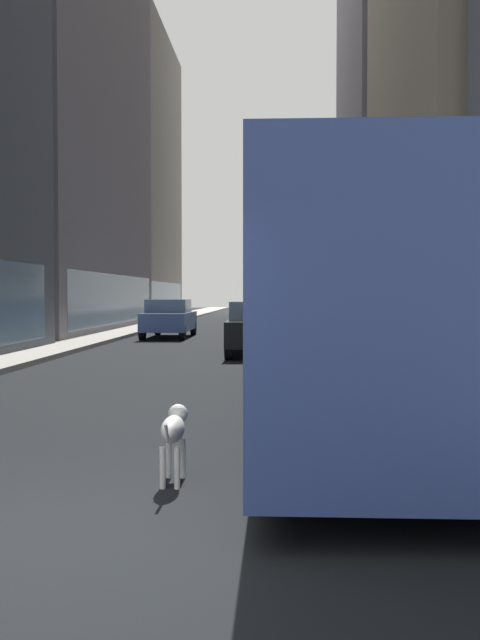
{
  "coord_description": "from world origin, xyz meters",
  "views": [
    {
      "loc": [
        1.76,
        -5.48,
        1.85
      ],
      "look_at": [
        1.12,
        7.34,
        1.4
      ],
      "focal_mm": 41.85,
      "sensor_mm": 36.0,
      "label": 1
    }
  ],
  "objects_px": {
    "transit_bus": "(349,299)",
    "car_black_suv": "(259,328)",
    "car_silver_sedan": "(268,311)",
    "dalmatian_dog": "(174,430)",
    "car_blue_hatchback": "(169,318)"
  },
  "relations": [
    {
      "from": "transit_bus",
      "to": "car_black_suv",
      "type": "relative_size",
      "value": 2.43
    },
    {
      "from": "car_silver_sedan",
      "to": "dalmatian_dog",
      "type": "xyz_separation_m",
      "value": [
        -0.45,
        -38.48,
        -0.31
      ]
    },
    {
      "from": "car_blue_hatchback",
      "to": "transit_bus",
      "type": "bearing_deg",
      "value": -74.61
    },
    {
      "from": "car_black_suv",
      "to": "car_blue_hatchback",
      "type": "relative_size",
      "value": 1.01
    },
    {
      "from": "transit_bus",
      "to": "car_silver_sedan",
      "type": "bearing_deg",
      "value": 92.63
    },
    {
      "from": "transit_bus",
      "to": "car_blue_hatchback",
      "type": "distance_m",
      "value": 21.12
    },
    {
      "from": "car_black_suv",
      "to": "car_blue_hatchback",
      "type": "bearing_deg",
      "value": 114.98
    },
    {
      "from": "transit_bus",
      "to": "car_blue_hatchback",
      "type": "bearing_deg",
      "value": 105.39
    },
    {
      "from": "transit_bus",
      "to": "car_silver_sedan",
      "type": "distance_m",
      "value": 34.88
    },
    {
      "from": "car_silver_sedan",
      "to": "car_blue_hatchback",
      "type": "bearing_deg",
      "value": -105.44
    },
    {
      "from": "car_blue_hatchback",
      "to": "car_silver_sedan",
      "type": "distance_m",
      "value": 15.03
    },
    {
      "from": "car_black_suv",
      "to": "car_silver_sedan",
      "type": "bearing_deg",
      "value": 90.0
    },
    {
      "from": "transit_bus",
      "to": "car_silver_sedan",
      "type": "xyz_separation_m",
      "value": [
        -1.6,
        34.83,
        -0.96
      ]
    },
    {
      "from": "car_silver_sedan",
      "to": "dalmatian_dog",
      "type": "bearing_deg",
      "value": -90.68
    },
    {
      "from": "car_silver_sedan",
      "to": "transit_bus",
      "type": "bearing_deg",
      "value": -87.37
    }
  ]
}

